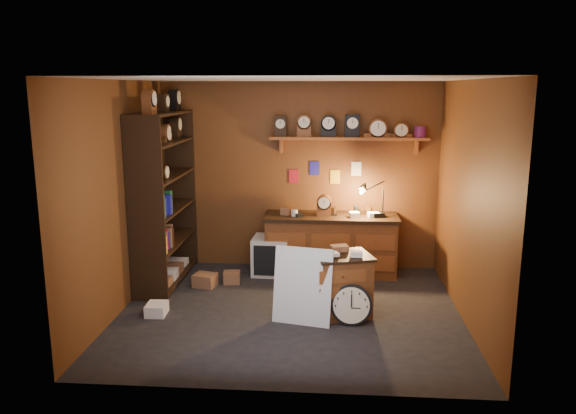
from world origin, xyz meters
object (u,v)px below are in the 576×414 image
Objects in this scene: low_cabinet at (342,282)px; big_round_clock at (351,305)px; workbench at (331,241)px; shelving_unit at (162,191)px.

big_round_clock is (0.10, -0.28, -0.17)m from low_cabinet.
low_cabinet is at bearing -84.84° from workbench.
low_cabinet is 0.34m from big_round_clock.
shelving_unit reaches higher than low_cabinet.
workbench reaches higher than low_cabinet.
workbench reaches higher than big_round_clock.
shelving_unit is 1.37× the size of workbench.
workbench is at bearing 97.53° from big_round_clock.
shelving_unit reaches higher than big_round_clock.
low_cabinet reaches higher than big_round_clock.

